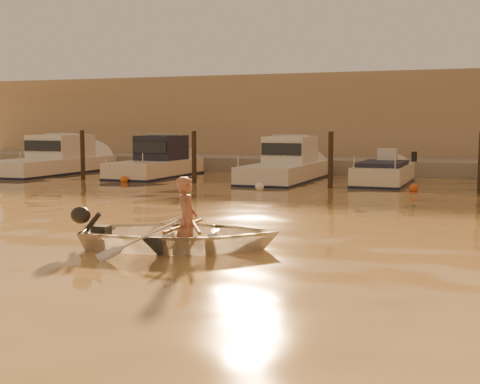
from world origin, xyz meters
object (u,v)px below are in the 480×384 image
at_px(dinghy, 181,235).
at_px(moored_boat_1, 156,162).
at_px(waterfront_building, 391,121).
at_px(moored_boat_0, 52,160).
at_px(moored_boat_3, 383,178).
at_px(moored_boat_2, 286,165).
at_px(person, 187,221).

bearing_deg(dinghy, moored_boat_1, 12.67).
relative_size(dinghy, waterfront_building, 0.08).
relative_size(moored_boat_0, moored_boat_1, 1.27).
bearing_deg(moored_boat_3, moored_boat_2, 180.00).
xyz_separation_m(moored_boat_0, moored_boat_2, (11.11, 0.00, 0.00)).
bearing_deg(moored_boat_3, moored_boat_1, 180.00).
xyz_separation_m(person, moored_boat_1, (-8.34, 14.49, 0.12)).
xyz_separation_m(dinghy, moored_boat_0, (-13.56, 14.52, 0.37)).
bearing_deg(moored_boat_3, moored_boat_0, 180.00).
height_order(moored_boat_3, waterfront_building, waterfront_building).
height_order(moored_boat_1, moored_boat_2, same).
xyz_separation_m(dinghy, moored_boat_2, (-2.45, 14.52, 0.37)).
height_order(person, waterfront_building, waterfront_building).
relative_size(moored_boat_1, moored_boat_2, 0.87).
bearing_deg(moored_boat_0, person, -46.70).
distance_m(person, moored_boat_2, 14.72).
relative_size(moored_boat_3, waterfront_building, 0.11).
bearing_deg(waterfront_building, moored_boat_1, -127.13).
relative_size(moored_boat_0, waterfront_building, 0.17).
xyz_separation_m(dinghy, moored_boat_1, (-8.25, 14.52, 0.37)).
bearing_deg(moored_boat_0, dinghy, -46.96).
bearing_deg(person, waterfront_building, -16.89).
height_order(moored_boat_0, moored_boat_1, same).
relative_size(person, moored_boat_0, 0.20).
distance_m(dinghy, moored_boat_3, 14.59).
bearing_deg(waterfront_building, moored_boat_2, -102.95).
height_order(moored_boat_2, moored_boat_3, moored_boat_2).
distance_m(moored_boat_3, waterfront_building, 11.29).
xyz_separation_m(moored_boat_0, waterfront_building, (13.64, 11.00, 1.77)).
xyz_separation_m(moored_boat_1, moored_boat_3, (9.65, 0.00, -0.40)).
height_order(dinghy, waterfront_building, waterfront_building).
bearing_deg(moored_boat_1, person, -60.07).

